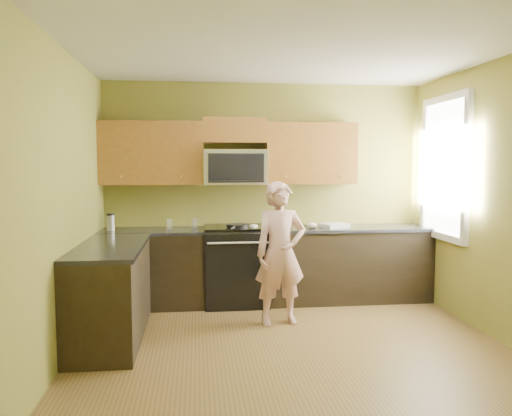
{
  "coord_description": "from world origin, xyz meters",
  "views": [
    {
      "loc": [
        -0.86,
        -4.3,
        1.69
      ],
      "look_at": [
        -0.2,
        1.3,
        1.2
      ],
      "focal_mm": 35.21,
      "sensor_mm": 36.0,
      "label": 1
    }
  ],
  "objects": [
    {
      "name": "microwave",
      "position": [
        -0.4,
        1.8,
        1.45
      ],
      "size": [
        0.76,
        0.4,
        0.42
      ],
      "primitive_type": null,
      "color": "silver",
      "rests_on": "wall_back"
    },
    {
      "name": "napkin_a",
      "position": [
        -0.19,
        1.61,
        0.95
      ],
      "size": [
        0.13,
        0.14,
        0.06
      ],
      "primitive_type": "ellipsoid",
      "rotation": [
        0.0,
        0.0,
        -0.17
      ],
      "color": "silver",
      "rests_on": "countertop_back"
    },
    {
      "name": "glass_c",
      "position": [
        -0.89,
        1.78,
        0.98
      ],
      "size": [
        0.07,
        0.07,
        0.12
      ],
      "primitive_type": "cylinder",
      "rotation": [
        0.0,
        0.0,
        -0.03
      ],
      "color": "silver",
      "rests_on": "countertop_back"
    },
    {
      "name": "toast_slice",
      "position": [
        0.18,
        1.62,
        0.93
      ],
      "size": [
        0.12,
        0.12,
        0.01
      ],
      "primitive_type": "cube",
      "rotation": [
        0.0,
        0.0,
        -0.05
      ],
      "color": "#B27F47",
      "rests_on": "countertop_back"
    },
    {
      "name": "upper_cab_left",
      "position": [
        -1.39,
        1.83,
        1.45
      ],
      "size": [
        1.22,
        0.33,
        0.75
      ],
      "primitive_type": null,
      "color": "brown",
      "rests_on": "wall_back"
    },
    {
      "name": "countertop_back",
      "position": [
        0.0,
        1.69,
        0.9
      ],
      "size": [
        4.0,
        0.62,
        0.04
      ],
      "primitive_type": "cube",
      "color": "black",
      "rests_on": "cabinet_back_run"
    },
    {
      "name": "glass_a",
      "position": [
        -1.19,
        1.73,
        0.98
      ],
      "size": [
        0.07,
        0.07,
        0.12
      ],
      "primitive_type": "cylinder",
      "rotation": [
        0.0,
        0.0,
        0.0
      ],
      "color": "silver",
      "rests_on": "countertop_back"
    },
    {
      "name": "wall_left",
      "position": [
        -2.0,
        0.0,
        1.35
      ],
      "size": [
        0.0,
        4.0,
        4.0
      ],
      "primitive_type": "plane",
      "rotation": [
        1.57,
        0.0,
        1.57
      ],
      "color": "olive",
      "rests_on": "ground"
    },
    {
      "name": "napkin_b",
      "position": [
        0.52,
        1.62,
        0.95
      ],
      "size": [
        0.13,
        0.14,
        0.07
      ],
      "primitive_type": "ellipsoid",
      "rotation": [
        0.0,
        0.0,
        -0.1
      ],
      "color": "silver",
      "rests_on": "countertop_back"
    },
    {
      "name": "cabinet_left_run",
      "position": [
        -1.7,
        0.6,
        0.44
      ],
      "size": [
        0.6,
        1.6,
        0.88
      ],
      "primitive_type": "cube",
      "color": "black",
      "rests_on": "floor"
    },
    {
      "name": "stove",
      "position": [
        -0.4,
        1.68,
        0.47
      ],
      "size": [
        0.76,
        0.65,
        0.95
      ],
      "primitive_type": null,
      "color": "black",
      "rests_on": "floor"
    },
    {
      "name": "butter_tub",
      "position": [
        0.2,
        1.59,
        0.92
      ],
      "size": [
        0.15,
        0.15,
        0.09
      ],
      "primitive_type": null,
      "rotation": [
        0.0,
        0.0,
        0.28
      ],
      "color": "#D4E03B",
      "rests_on": "countertop_back"
    },
    {
      "name": "upper_cab_over_mw",
      "position": [
        -0.4,
        1.83,
        2.1
      ],
      "size": [
        0.76,
        0.33,
        0.3
      ],
      "primitive_type": "cube",
      "color": "brown",
      "rests_on": "wall_back"
    },
    {
      "name": "countertop_left",
      "position": [
        -1.69,
        0.6,
        0.9
      ],
      "size": [
        0.62,
        1.6,
        0.04
      ],
      "primitive_type": "cube",
      "color": "black",
      "rests_on": "cabinet_left_run"
    },
    {
      "name": "frying_pan",
      "position": [
        -0.4,
        1.42,
        0.95
      ],
      "size": [
        0.4,
        0.5,
        0.06
      ],
      "primitive_type": null,
      "rotation": [
        0.0,
        0.0,
        -0.37
      ],
      "color": "black",
      "rests_on": "stove"
    },
    {
      "name": "cabinet_back_run",
      "position": [
        0.0,
        1.7,
        0.44
      ],
      "size": [
        4.0,
        0.6,
        0.88
      ],
      "primitive_type": "cube",
      "color": "black",
      "rests_on": "floor"
    },
    {
      "name": "ceiling",
      "position": [
        0.0,
        0.0,
        2.7
      ],
      "size": [
        4.0,
        4.0,
        0.0
      ],
      "primitive_type": "plane",
      "rotation": [
        3.14,
        0.0,
        0.0
      ],
      "color": "white",
      "rests_on": "ground"
    },
    {
      "name": "travel_mug",
      "position": [
        -1.87,
        1.69,
        0.92
      ],
      "size": [
        0.11,
        0.11,
        0.2
      ],
      "primitive_type": null,
      "rotation": [
        0.0,
        0.0,
        0.24
      ],
      "color": "silver",
      "rests_on": "countertop_back"
    },
    {
      "name": "wall_right",
      "position": [
        2.0,
        0.0,
        1.35
      ],
      "size": [
        0.0,
        4.0,
        4.0
      ],
      "primitive_type": "plane",
      "rotation": [
        1.57,
        0.0,
        -1.57
      ],
      "color": "olive",
      "rests_on": "ground"
    },
    {
      "name": "window",
      "position": [
        1.98,
        1.2,
        1.65
      ],
      "size": [
        0.06,
        1.06,
        1.66
      ],
      "primitive_type": null,
      "color": "white",
      "rests_on": "wall_right"
    },
    {
      "name": "upper_cab_right",
      "position": [
        0.54,
        1.83,
        1.45
      ],
      "size": [
        1.12,
        0.33,
        0.75
      ],
      "primitive_type": null,
      "color": "brown",
      "rests_on": "wall_back"
    },
    {
      "name": "wall_back",
      "position": [
        0.0,
        2.0,
        1.35
      ],
      "size": [
        4.0,
        0.0,
        4.0
      ],
      "primitive_type": "plane",
      "rotation": [
        1.57,
        0.0,
        0.0
      ],
      "color": "olive",
      "rests_on": "ground"
    },
    {
      "name": "dish_towel",
      "position": [
        0.81,
        1.64,
        0.95
      ],
      "size": [
        0.36,
        0.33,
        0.05
      ],
      "primitive_type": "cube",
      "rotation": [
        0.0,
        0.0,
        0.34
      ],
      "color": "silver",
      "rests_on": "countertop_back"
    },
    {
      "name": "floor",
      "position": [
        0.0,
        0.0,
        0.0
      ],
      "size": [
        4.0,
        4.0,
        0.0
      ],
      "primitive_type": "plane",
      "color": "brown",
      "rests_on": "ground"
    },
    {
      "name": "wall_front",
      "position": [
        0.0,
        -2.0,
        1.35
      ],
      "size": [
        4.0,
        0.0,
        4.0
      ],
      "primitive_type": "plane",
      "rotation": [
        -1.57,
        0.0,
        0.0
      ],
      "color": "olive",
      "rests_on": "ground"
    },
    {
      "name": "woman",
      "position": [
        0.01,
        0.86,
        0.76
      ],
      "size": [
        0.6,
        0.44,
        1.51
      ],
      "primitive_type": "imported",
      "rotation": [
        0.0,
        0.0,
        0.15
      ],
      "color": "#D5756A",
      "rests_on": "floor"
    }
  ]
}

